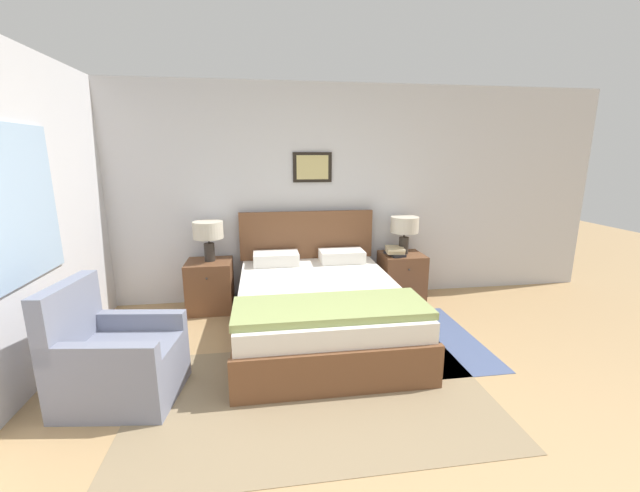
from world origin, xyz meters
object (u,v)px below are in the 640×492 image
table_lamp_near_window (208,233)px  armchair (115,361)px  table_lamp_by_door (404,227)px  nightstand_by_door (401,277)px  bed (319,307)px  nightstand_near_window (210,286)px

table_lamp_near_window → armchair: bearing=-106.4°
armchair → table_lamp_by_door: table_lamp_by_door is taller
nightstand_by_door → armchair: bearing=-149.3°
bed → armchair: bearing=-152.8°
nightstand_near_window → table_lamp_by_door: size_ratio=1.28×
nightstand_near_window → table_lamp_near_window: table_lamp_near_window is taller
armchair → table_lamp_near_window: (0.49, 1.68, 0.62)m
bed → nightstand_by_door: (1.16, 0.82, 0.00)m
table_lamp_near_window → table_lamp_by_door: same height
nightstand_by_door → table_lamp_by_door: size_ratio=1.28×
nightstand_near_window → table_lamp_by_door: 2.42m
bed → armchair: bed is taller
nightstand_near_window → nightstand_by_door: bearing=0.0°
nightstand_by_door → nightstand_near_window: bearing=180.0°
nightstand_by_door → table_lamp_near_window: table_lamp_near_window is taller
armchair → table_lamp_by_door: 3.34m
armchair → table_lamp_near_window: size_ratio=1.97×
armchair → nightstand_by_door: 3.25m
bed → table_lamp_by_door: bed is taller
nightstand_near_window → table_lamp_near_window: bearing=53.7°
armchair → table_lamp_by_door: bearing=128.5°
bed → table_lamp_near_window: bearing=143.7°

